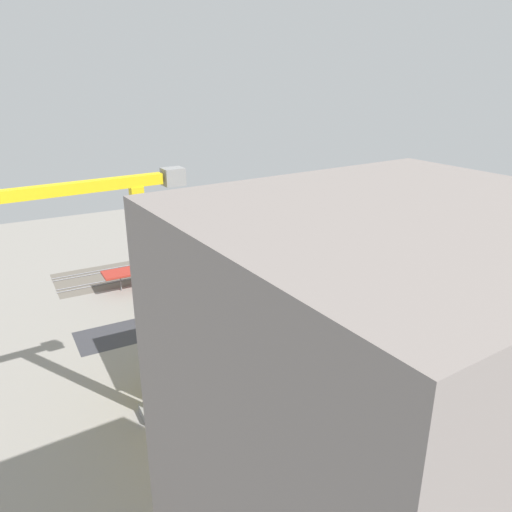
# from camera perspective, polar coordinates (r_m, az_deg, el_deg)

# --- Properties ---
(ground_plane) EXTENTS (152.39, 152.39, 0.00)m
(ground_plane) POSITION_cam_1_polar(r_m,az_deg,el_deg) (109.72, 4.71, -2.60)
(ground_plane) COLOR gray
(ground_plane) RESTS_ON ground
(rail_bed) EXTENTS (95.42, 15.88, 0.01)m
(rail_bed) POSITION_cam_1_polar(r_m,az_deg,el_deg) (126.69, -0.39, 0.70)
(rail_bed) COLOR #665E54
(rail_bed) RESTS_ON ground
(street_asphalt) EXTENTS (95.35, 10.18, 0.01)m
(street_asphalt) POSITION_cam_1_polar(r_m,az_deg,el_deg) (105.21, 6.44, -3.71)
(street_asphalt) COLOR #38383D
(street_asphalt) RESTS_ON ground
(track_rails) EXTENTS (95.24, 9.44, 0.12)m
(track_rails) POSITION_cam_1_polar(r_m,az_deg,el_deg) (126.63, -0.39, 0.78)
(track_rails) COLOR #9E9EA8
(track_rails) RESTS_ON ground
(platform_canopy_near) EXTENTS (67.61, 5.68, 4.10)m
(platform_canopy_near) POSITION_cam_1_polar(r_m,az_deg,el_deg) (115.74, -0.63, 0.78)
(platform_canopy_near) COLOR #A82D23
(platform_canopy_near) RESTS_ON ground
(locomotive) EXTENTS (15.83, 3.21, 5.34)m
(locomotive) POSITION_cam_1_polar(r_m,az_deg,el_deg) (137.80, 5.80, 3.07)
(locomotive) COLOR black
(locomotive) RESTS_ON ground
(passenger_coach) EXTENTS (19.53, 3.37, 6.12)m
(passenger_coach) POSITION_cam_1_polar(r_m,az_deg,el_deg) (150.84, 13.08, 4.70)
(passenger_coach) COLOR black
(passenger_coach) RESTS_ON ground
(freight_coach_far) EXTENTS (16.78, 3.31, 6.22)m
(freight_coach_far) POSITION_cam_1_polar(r_m,az_deg,el_deg) (120.12, -2.33, 1.21)
(freight_coach_far) COLOR black
(freight_coach_far) RESTS_ON ground
(parked_car_0) EXTENTS (4.48, 1.90, 1.65)m
(parked_car_0) POSITION_cam_1_polar(r_m,az_deg,el_deg) (111.50, 13.91, -2.36)
(parked_car_0) COLOR black
(parked_car_0) RESTS_ON ground
(parked_car_1) EXTENTS (4.40, 2.01, 1.86)m
(parked_car_1) POSITION_cam_1_polar(r_m,az_deg,el_deg) (107.49, 10.99, -2.95)
(parked_car_1) COLOR black
(parked_car_1) RESTS_ON ground
(parked_car_2) EXTENTS (4.21, 1.94, 1.70)m
(parked_car_2) POSITION_cam_1_polar(r_m,az_deg,el_deg) (103.23, 8.33, -3.83)
(parked_car_2) COLOR black
(parked_car_2) RESTS_ON ground
(parked_car_3) EXTENTS (4.78, 1.73, 1.70)m
(parked_car_3) POSITION_cam_1_polar(r_m,az_deg,el_deg) (99.65, 5.35, -4.62)
(parked_car_3) COLOR black
(parked_car_3) RESTS_ON ground
(parked_car_4) EXTENTS (4.71, 1.85, 1.79)m
(parked_car_4) POSITION_cam_1_polar(r_m,az_deg,el_deg) (96.62, 1.98, -5.35)
(parked_car_4) COLOR black
(parked_car_4) RESTS_ON ground
(parked_car_5) EXTENTS (4.55, 1.84, 1.60)m
(parked_car_5) POSITION_cam_1_polar(r_m,az_deg,el_deg) (93.80, -1.75, -6.24)
(parked_car_5) COLOR black
(parked_car_5) RESTS_ON ground
(parked_car_6) EXTENTS (4.40, 2.03, 1.76)m
(parked_car_6) POSITION_cam_1_polar(r_m,az_deg,el_deg) (91.72, -5.50, -6.95)
(parked_car_6) COLOR black
(parked_car_6) RESTS_ON ground
(construction_building) EXTENTS (36.86, 16.51, 17.34)m
(construction_building) POSITION_cam_1_polar(r_m,az_deg,el_deg) (75.87, 4.67, -6.40)
(construction_building) COLOR yellow
(construction_building) RESTS_ON ground
(construction_roof_slab) EXTENTS (37.47, 17.11, 0.40)m
(construction_roof_slab) POSITION_cam_1_polar(r_m,az_deg,el_deg) (72.31, 4.87, -0.11)
(construction_roof_slab) COLOR #B7B2A8
(construction_roof_slab) RESTS_ON construction_building
(tower_crane) EXTENTS (29.40, 4.33, 32.38)m
(tower_crane) POSITION_cam_1_polar(r_m,az_deg,el_deg) (60.01, -15.26, -2.98)
(tower_crane) COLOR gray
(tower_crane) RESTS_ON ground
(box_truck_0) EXTENTS (9.67, 3.35, 3.39)m
(box_truck_0) POSITION_cam_1_polar(r_m,az_deg,el_deg) (89.67, 0.44, -6.89)
(box_truck_0) COLOR black
(box_truck_0) RESTS_ON ground
(street_tree_0) EXTENTS (6.36, 6.36, 9.36)m
(street_tree_0) POSITION_cam_1_polar(r_m,az_deg,el_deg) (98.23, -5.73, -1.57)
(street_tree_0) COLOR brown
(street_tree_0) RESTS_ON ground
(street_tree_1) EXTENTS (5.70, 5.70, 8.15)m
(street_tree_1) POSITION_cam_1_polar(r_m,az_deg,el_deg) (117.75, 13.23, 1.30)
(street_tree_1) COLOR brown
(street_tree_1) RESTS_ON ground
(street_tree_2) EXTENTS (6.31, 6.31, 8.37)m
(street_tree_2) POSITION_cam_1_polar(r_m,az_deg,el_deg) (95.88, -8.88, -2.92)
(street_tree_2) COLOR brown
(street_tree_2) RESTS_ON ground
(street_tree_3) EXTENTS (4.51, 4.51, 7.05)m
(street_tree_3) POSITION_cam_1_polar(r_m,az_deg,el_deg) (106.28, 4.85, -0.60)
(street_tree_3) COLOR brown
(street_tree_3) RESTS_ON ground
(traffic_light) EXTENTS (0.50, 0.36, 6.79)m
(traffic_light) POSITION_cam_1_polar(r_m,az_deg,el_deg) (106.75, 4.89, -0.67)
(traffic_light) COLOR #333333
(traffic_light) RESTS_ON ground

